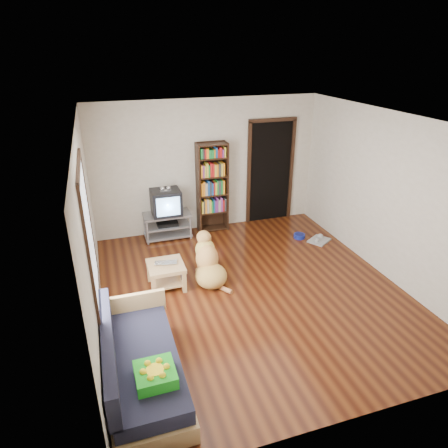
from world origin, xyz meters
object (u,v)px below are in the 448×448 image
object	(u,v)px
sofa	(140,366)
coffee_table	(166,271)
dog_bowl	(299,236)
grey_rag	(319,240)
crt_tv	(166,202)
green_cushion	(155,375)
bookshelf	(212,183)
laptop	(166,265)
tv_stand	(167,225)
dog	(208,264)

from	to	relation	value
sofa	coffee_table	world-z (taller)	sofa
dog_bowl	grey_rag	world-z (taller)	dog_bowl
coffee_table	crt_tv	bearing A→B (deg)	79.04
green_cushion	sofa	bearing A→B (deg)	106.32
bookshelf	coffee_table	distance (m)	2.36
dog_bowl	crt_tv	size ratio (longest dim) A/B	0.38
green_cushion	dog_bowl	xyz separation A→B (m)	(3.31, 3.20, -0.45)
grey_rag	dog_bowl	bearing A→B (deg)	140.19
green_cushion	grey_rag	distance (m)	4.69
laptop	grey_rag	world-z (taller)	laptop
bookshelf	sofa	size ratio (longest dim) A/B	1.00
laptop	bookshelf	xyz separation A→B (m)	(1.29, 1.87, 0.59)
tv_stand	bookshelf	bearing A→B (deg)	5.63
green_cushion	coffee_table	xyz separation A→B (m)	(0.51, 2.29, -0.21)
crt_tv	laptop	bearing A→B (deg)	-100.78
coffee_table	bookshelf	bearing A→B (deg)	54.91
dog	laptop	bearing A→B (deg)	-178.83
dog_bowl	tv_stand	bearing A→B (deg)	161.39
dog_bowl	tv_stand	xyz separation A→B (m)	(-2.46, 0.83, 0.23)
grey_rag	bookshelf	world-z (taller)	bookshelf
laptop	tv_stand	size ratio (longest dim) A/B	0.38
dog_bowl	sofa	xyz separation A→B (m)	(-3.44, -2.80, 0.22)
green_cushion	coffee_table	distance (m)	2.35
laptop	grey_rag	xyz separation A→B (m)	(3.10, 0.70, -0.40)
tv_stand	dog	distance (m)	1.79
bookshelf	dog	size ratio (longest dim) A/B	1.85
grey_rag	sofa	bearing A→B (deg)	-145.66
laptop	coffee_table	bearing A→B (deg)	100.85
crt_tv	sofa	distance (m)	3.81
grey_rag	coffee_table	distance (m)	3.19
sofa	grey_rag	bearing A→B (deg)	34.34
coffee_table	tv_stand	bearing A→B (deg)	78.91
green_cushion	dog	bearing A→B (deg)	61.57
tv_stand	crt_tv	distance (m)	0.47
green_cushion	bookshelf	bearing A→B (deg)	65.60
green_cushion	crt_tv	xyz separation A→B (m)	(0.85, 4.05, 0.26)
laptop	sofa	xyz separation A→B (m)	(-0.63, -1.86, -0.15)
green_cushion	sofa	size ratio (longest dim) A/B	0.22
tv_stand	grey_rag	bearing A→B (deg)	-21.34
dog_bowl	bookshelf	distance (m)	2.01
tv_stand	dog	size ratio (longest dim) A/B	0.92
dog_bowl	sofa	bearing A→B (deg)	-140.80
dog	bookshelf	bearing A→B (deg)	71.73
sofa	laptop	bearing A→B (deg)	71.20
dog_bowl	tv_stand	distance (m)	2.61
tv_stand	dog	xyz separation A→B (m)	(0.34, -1.76, 0.03)
bookshelf	dog	world-z (taller)	bookshelf
green_cushion	bookshelf	distance (m)	4.53
dog	coffee_table	bearing A→B (deg)	178.64
grey_rag	crt_tv	bearing A→B (deg)	158.27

